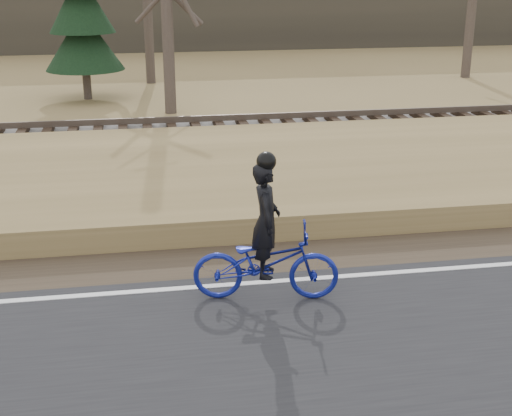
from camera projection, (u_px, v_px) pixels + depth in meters
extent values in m
cube|color=olive|center=(447.00, 177.00, 14.68)|extent=(120.00, 5.00, 0.44)
cube|color=slate|center=(385.00, 135.00, 18.22)|extent=(120.00, 3.00, 0.45)
cube|color=black|center=(386.00, 124.00, 18.12)|extent=(120.00, 2.40, 0.14)
cube|color=brown|center=(396.00, 124.00, 17.40)|extent=(120.00, 0.07, 0.15)
cube|color=brown|center=(377.00, 112.00, 18.74)|extent=(120.00, 0.07, 0.15)
imported|color=navy|center=(266.00, 263.00, 9.65)|extent=(2.07, 1.02, 1.04)
imported|color=black|center=(266.00, 220.00, 9.45)|extent=(0.47, 0.63, 1.58)
sphere|color=black|center=(266.00, 161.00, 9.18)|extent=(0.26, 0.26, 0.26)
cylinder|color=#4D4139|center=(87.00, 79.00, 23.90)|extent=(0.28, 0.28, 1.32)
cone|color=black|center=(84.00, 40.00, 23.48)|extent=(2.60, 2.60, 1.92)
cone|color=black|center=(81.00, 2.00, 23.08)|extent=(2.15, 2.15, 1.92)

